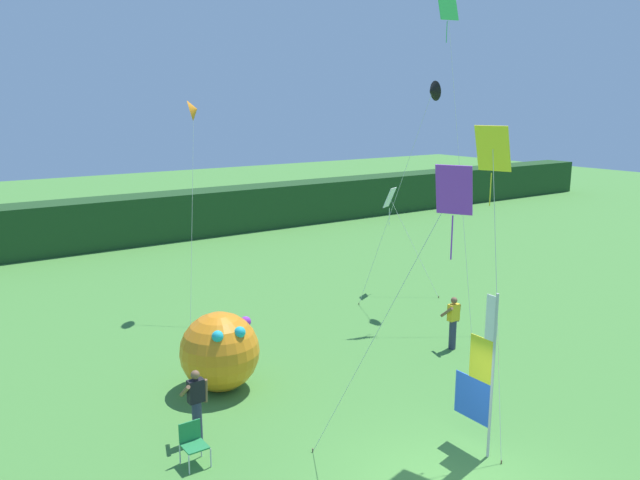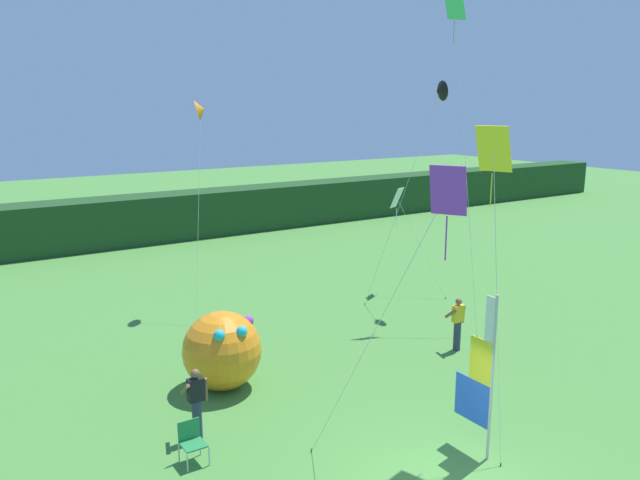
# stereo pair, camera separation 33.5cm
# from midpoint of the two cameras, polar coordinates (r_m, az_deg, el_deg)

# --- Properties ---
(distant_treeline) EXTENTS (80.00, 2.40, 2.54)m
(distant_treeline) POSITION_cam_midpoint_polar(r_m,az_deg,el_deg) (34.74, -20.54, 1.34)
(distant_treeline) COLOR #1E421E
(distant_treeline) RESTS_ON ground
(banner_flag) EXTENTS (0.06, 1.03, 3.65)m
(banner_flag) POSITION_cam_midpoint_polar(r_m,az_deg,el_deg) (13.99, 13.78, -11.91)
(banner_flag) COLOR #B7B7BC
(banner_flag) RESTS_ON ground
(person_near_banner) EXTENTS (0.55, 0.48, 1.67)m
(person_near_banner) POSITION_cam_midpoint_polar(r_m,az_deg,el_deg) (14.67, -11.84, -14.32)
(person_near_banner) COLOR #2D334C
(person_near_banner) RESTS_ON ground
(person_mid_field) EXTENTS (0.55, 0.48, 1.66)m
(person_mid_field) POSITION_cam_midpoint_polar(r_m,az_deg,el_deg) (19.71, 11.53, -7.27)
(person_mid_field) COLOR #2D334C
(person_mid_field) RESTS_ON ground
(inflatable_balloon) EXTENTS (2.09, 2.09, 2.09)m
(inflatable_balloon) POSITION_cam_midpoint_polar(r_m,az_deg,el_deg) (16.91, -9.67, -9.94)
(inflatable_balloon) COLOR orange
(inflatable_balloon) RESTS_ON ground
(folding_chair) EXTENTS (0.51, 0.51, 0.89)m
(folding_chair) POSITION_cam_midpoint_polar(r_m,az_deg,el_deg) (14.02, -12.21, -17.42)
(folding_chair) COLOR #BCBCC1
(folding_chair) RESTS_ON ground
(kite_green_diamond_0) EXTENTS (1.64, 3.14, 11.10)m
(kite_green_diamond_0) POSITION_cam_midpoint_polar(r_m,az_deg,el_deg) (22.65, 11.22, 18.75)
(kite_green_diamond_0) COLOR brown
(kite_green_diamond_0) RESTS_ON ground
(kite_orange_delta_1) EXTENTS (1.70, 2.48, 7.58)m
(kite_orange_delta_1) POSITION_cam_midpoint_polar(r_m,az_deg,el_deg) (22.94, -11.84, 11.43)
(kite_orange_delta_1) COLOR brown
(kite_orange_delta_1) RESTS_ON ground
(kite_purple_diamond_2) EXTENTS (0.45, 3.87, 6.50)m
(kite_purple_diamond_2) POSITION_cam_midpoint_polar(r_m,az_deg,el_deg) (9.96, 10.17, 2.50)
(kite_purple_diamond_2) COLOR brown
(kite_purple_diamond_2) RESTS_ON ground
(kite_white_diamond_3) EXTENTS (1.17, 2.41, 4.16)m
(kite_white_diamond_3) POSITION_cam_midpoint_polar(r_m,az_deg,el_deg) (25.01, 6.12, 3.49)
(kite_white_diamond_3) COLOR brown
(kite_white_diamond_3) RESTS_ON ground
(kite_yellow_diamond_4) EXTENTS (0.84, 1.58, 6.97)m
(kite_yellow_diamond_4) POSITION_cam_midpoint_polar(r_m,az_deg,el_deg) (13.57, 14.78, 7.00)
(kite_yellow_diamond_4) COLOR brown
(kite_yellow_diamond_4) RESTS_ON ground
(kite_black_delta_5) EXTENTS (2.56, 1.52, 8.20)m
(kite_black_delta_5) POSITION_cam_midpoint_polar(r_m,az_deg,el_deg) (23.20, 9.74, 13.10)
(kite_black_delta_5) COLOR brown
(kite_black_delta_5) RESTS_ON ground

